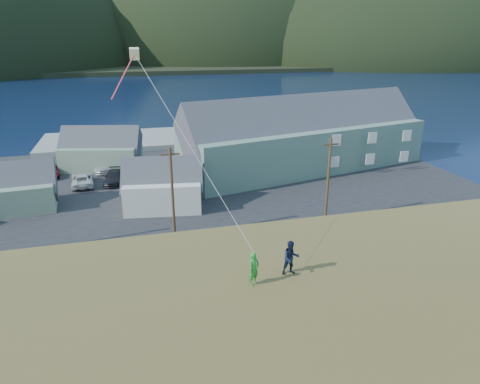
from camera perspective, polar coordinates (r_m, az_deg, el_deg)
The scene contains 15 objects.
ground at distance 37.82m, azimuth -6.23°, elevation -6.86°, with size 900.00×900.00×0.00m, color #0A1638.
grass_strip at distance 36.04m, azimuth -5.74°, elevation -8.19°, with size 110.00×8.00×0.10m, color #4C3D19.
waterfront_lot at distance 53.42m, azimuth -9.02°, elevation 1.28°, with size 72.00×36.00×0.12m, color #28282B.
wharf at distance 75.31m, azimuth -15.50°, elevation 6.63°, with size 26.00×14.00×0.90m, color gray.
far_shore at distance 363.82m, azimuth -14.57°, elevation 16.97°, with size 900.00×320.00×2.00m, color black.
far_hills at distance 315.74m, azimuth -7.68°, elevation 17.20°, with size 760.00×265.00×143.00m.
lodge at distance 58.15m, azimuth 8.77°, elevation 7.50°, with size 35.34×16.94×11.99m.
shed_palegreen_near at distance 49.52m, azimuth -28.06°, elevation 0.34°, with size 8.90×6.02×6.13m.
shed_white at distance 44.96m, azimuth -10.24°, elevation 0.88°, with size 8.84×6.50×6.52m.
shed_palegreen_far at distance 60.85m, azimuth -18.02°, elevation 5.44°, with size 11.48×8.10×7.01m.
utility_poles at distance 37.20m, azimuth -10.31°, elevation -0.00°, with size 29.65×0.24×9.62m.
parked_cars at distance 57.09m, azimuth -19.03°, elevation 2.46°, with size 26.51×11.80×1.54m.
kite_flyer_green at distance 18.09m, azimuth 1.86°, elevation -10.19°, with size 0.54×0.36×1.49m, color green.
kite_flyer_navy at distance 18.92m, azimuth 6.81°, elevation -8.72°, with size 0.77×0.60×1.58m, color #121A33.
kite_rig at distance 21.99m, azimuth -13.86°, elevation 16.69°, with size 2.62×3.88×11.25m.
Camera 1 is at (-4.53, -33.44, 17.07)m, focal length 32.00 mm.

